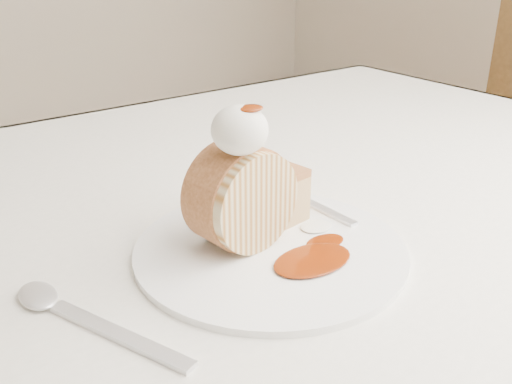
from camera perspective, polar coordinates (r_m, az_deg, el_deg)
table at (r=0.72m, az=-2.83°, el=-6.91°), size 1.40×0.90×0.75m
plate at (r=0.56m, az=1.44°, el=-5.75°), size 0.30×0.30×0.01m
roulade_slice at (r=0.54m, az=-1.45°, el=-0.50°), size 0.10×0.06×0.10m
cake_chunk at (r=0.60m, az=1.68°, el=-0.64°), size 0.07×0.06×0.05m
whipped_cream at (r=0.50m, az=-1.64°, el=6.23°), size 0.05×0.05×0.04m
caramel_drizzle at (r=0.49m, az=-0.65°, el=8.99°), size 0.03×0.02×0.01m
caramel_pool at (r=0.53m, az=5.66°, el=-6.77°), size 0.09×0.06×0.00m
fork at (r=0.64m, az=6.12°, el=-1.44°), size 0.02×0.16×0.00m
spoon at (r=0.46m, az=-13.56°, el=-13.70°), size 0.09×0.17×0.00m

